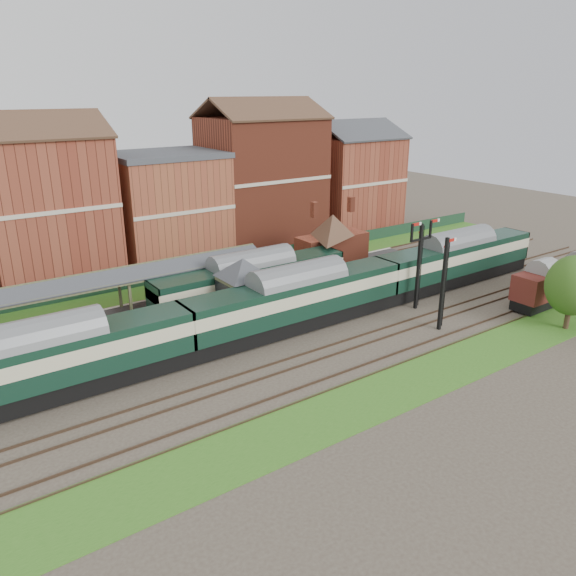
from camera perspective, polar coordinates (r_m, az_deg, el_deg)
ground at (r=47.64m, az=0.70°, el=-4.22°), size 160.00×160.00×0.00m
grass_back at (r=60.44m, az=-8.23°, el=0.85°), size 90.00×4.50×0.06m
grass_front at (r=39.57m, az=11.10°, el=-9.84°), size 90.00×5.00×0.06m
fence at (r=61.92m, az=-9.12°, el=1.96°), size 90.00×0.12×1.50m
platform at (r=52.93m, az=-9.93°, el=-1.45°), size 55.00×3.40×1.00m
signal_box at (r=47.45m, az=-4.52°, el=-0.23°), size 5.40×5.40×6.00m
brick_hut at (r=52.40m, az=3.05°, el=-0.58°), size 3.20×2.64×2.94m
station_building at (r=60.62m, az=4.51°, el=4.93°), size 8.10×8.10×5.90m
canopy at (r=49.54m, az=-16.46°, el=1.56°), size 26.00×3.89×4.08m
semaphore_bracket at (r=52.01m, az=13.19°, el=2.75°), size 3.60×0.25×8.18m
semaphore_siding at (r=47.92m, az=15.50°, el=0.51°), size 1.23×0.25×8.00m
town_backdrop at (r=66.54m, az=-12.28°, el=8.55°), size 69.00×10.00×16.00m
dmu_train at (r=46.74m, az=0.96°, el=-1.10°), size 61.08×3.21×4.69m
platform_railcar at (r=51.65m, az=-3.69°, el=0.75°), size 19.33×3.04×4.45m
goods_van_b at (r=56.61m, az=24.34°, el=0.13°), size 5.97×2.59×3.62m
tree_far at (r=51.99m, az=26.98°, el=0.22°), size 4.41×4.41×6.44m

